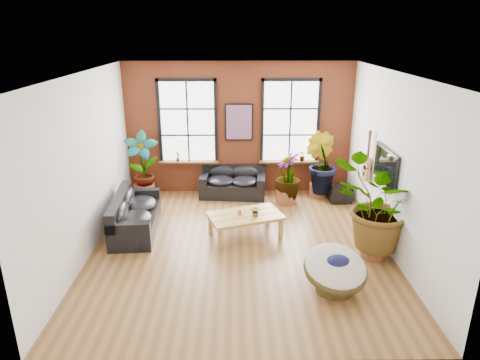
# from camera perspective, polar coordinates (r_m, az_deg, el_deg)

# --- Properties ---
(room) EXTENTS (6.04, 6.54, 3.54)m
(room) POSITION_cam_1_polar(r_m,az_deg,el_deg) (8.44, 0.03, 2.15)
(room) COLOR brown
(room) RESTS_ON ground
(sofa_back) EXTENTS (1.79, 0.99, 0.79)m
(sofa_back) POSITION_cam_1_polar(r_m,az_deg,el_deg) (11.50, -0.93, -0.36)
(sofa_back) COLOR black
(sofa_back) RESTS_ON ground
(sofa_left) EXTENTS (1.02, 2.15, 0.83)m
(sofa_left) POSITION_cam_1_polar(r_m,az_deg,el_deg) (9.77, -14.05, -4.55)
(sofa_left) COLOR black
(sofa_left) RESTS_ON ground
(coffee_table) EXTENTS (1.75, 1.35, 0.60)m
(coffee_table) POSITION_cam_1_polar(r_m,az_deg,el_deg) (9.24, 0.71, -4.95)
(coffee_table) COLOR #AB873D
(coffee_table) RESTS_ON ground
(papasan_chair) EXTENTS (1.29, 1.30, 0.81)m
(papasan_chair) POSITION_cam_1_polar(r_m,az_deg,el_deg) (7.57, 12.58, -11.54)
(papasan_chair) COLOR #473919
(papasan_chair) RESTS_ON ground
(poster) EXTENTS (0.74, 0.06, 0.98)m
(poster) POSITION_cam_1_polar(r_m,az_deg,el_deg) (11.32, -0.14, 7.72)
(poster) COLOR black
(poster) RESTS_ON room
(tv_wall_unit) EXTENTS (0.13, 1.86, 1.20)m
(tv_wall_unit) POSITION_cam_1_polar(r_m,az_deg,el_deg) (9.42, 18.14, 1.73)
(tv_wall_unit) COLOR black
(tv_wall_unit) RESTS_ON room
(media_box) EXTENTS (0.55, 0.46, 0.45)m
(media_box) POSITION_cam_1_polar(r_m,az_deg,el_deg) (11.41, 13.20, -1.75)
(media_box) COLOR black
(media_box) RESTS_ON ground
(pot_back_left) EXTENTS (0.59, 0.59, 0.40)m
(pot_back_left) POSITION_cam_1_polar(r_m,az_deg,el_deg) (11.61, -12.62, -1.48)
(pot_back_left) COLOR brown
(pot_back_left) RESTS_ON ground
(pot_back_right) EXTENTS (0.63, 0.63, 0.37)m
(pot_back_right) POSITION_cam_1_polar(r_m,az_deg,el_deg) (11.67, 10.46, -1.30)
(pot_back_right) COLOR brown
(pot_back_right) RESTS_ON ground
(pot_right_wall) EXTENTS (0.60, 0.60, 0.35)m
(pot_right_wall) POSITION_cam_1_polar(r_m,az_deg,el_deg) (8.91, 17.41, -8.78)
(pot_right_wall) COLOR brown
(pot_right_wall) RESTS_ON ground
(pot_mid) EXTENTS (0.59, 0.59, 0.37)m
(pot_mid) POSITION_cam_1_polar(r_m,az_deg,el_deg) (11.10, 6.11, -2.16)
(pot_mid) COLOR brown
(pot_mid) RESTS_ON ground
(floor_plant_back_left) EXTENTS (0.93, 0.67, 1.65)m
(floor_plant_back_left) POSITION_cam_1_polar(r_m,az_deg,el_deg) (11.36, -12.93, 2.18)
(floor_plant_back_left) COLOR #205015
(floor_plant_back_left) RESTS_ON ground
(floor_plant_back_right) EXTENTS (1.10, 1.12, 1.59)m
(floor_plant_back_right) POSITION_cam_1_polar(r_m,az_deg,el_deg) (11.38, 10.66, 2.22)
(floor_plant_back_right) COLOR #205015
(floor_plant_back_right) RESTS_ON ground
(floor_plant_right_wall) EXTENTS (2.14, 2.07, 1.83)m
(floor_plant_right_wall) POSITION_cam_1_polar(r_m,az_deg,el_deg) (8.53, 17.93, -3.44)
(floor_plant_right_wall) COLOR #205015
(floor_plant_right_wall) RESTS_ON ground
(floor_plant_mid) EXTENTS (0.79, 0.79, 1.20)m
(floor_plant_mid) POSITION_cam_1_polar(r_m,az_deg,el_deg) (10.92, 6.42, 0.56)
(floor_plant_mid) COLOR #205015
(floor_plant_mid) RESTS_ON ground
(table_plant) EXTENTS (0.26, 0.24, 0.24)m
(table_plant) POSITION_cam_1_polar(r_m,az_deg,el_deg) (9.09, 2.11, -4.16)
(table_plant) COLOR #205015
(table_plant) RESTS_ON coffee_table
(sill_plant_left) EXTENTS (0.17, 0.17, 0.27)m
(sill_plant_left) POSITION_cam_1_polar(r_m,az_deg,el_deg) (11.60, -8.32, 3.14)
(sill_plant_left) COLOR #205015
(sill_plant_left) RESTS_ON room
(sill_plant_right) EXTENTS (0.19, 0.19, 0.27)m
(sill_plant_right) POSITION_cam_1_polar(r_m,az_deg,el_deg) (11.64, 8.28, 3.19)
(sill_plant_right) COLOR #205015
(sill_plant_right) RESTS_ON room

